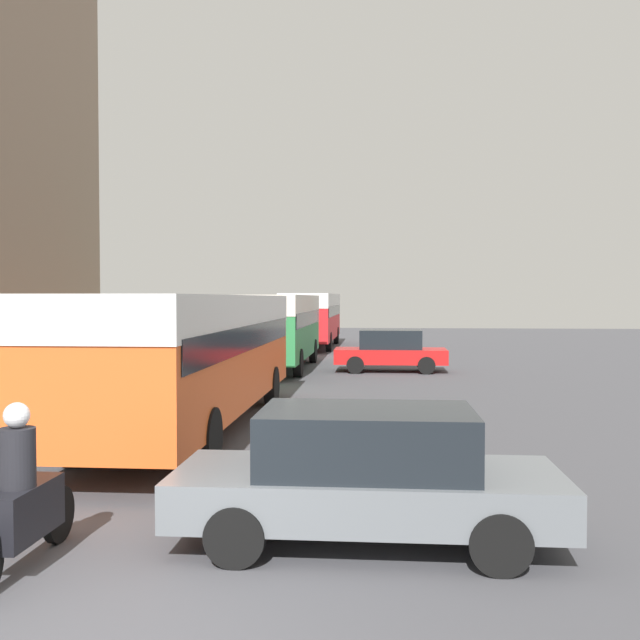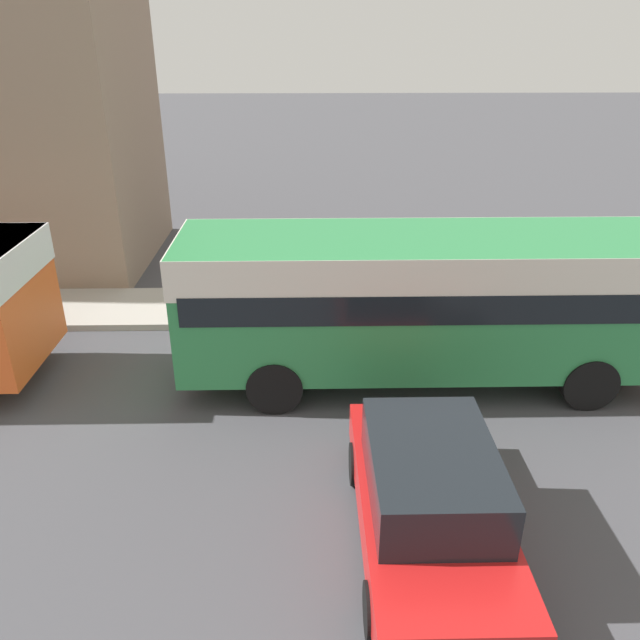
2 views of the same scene
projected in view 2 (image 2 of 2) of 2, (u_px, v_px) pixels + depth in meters
The scene contains 2 objects.
bus_following at pixel (427, 289), 11.45m from camera, with size 2.49×9.08×2.88m.
car_crossing at pixel (429, 497), 7.96m from camera, with size 4.17×1.84×1.58m.
Camera 2 is at (8.77, 19.65, 6.25)m, focal length 35.00 mm.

